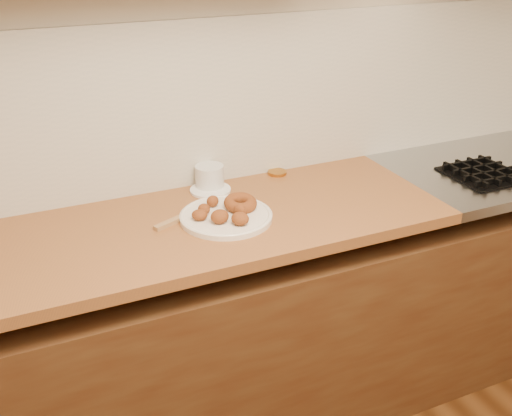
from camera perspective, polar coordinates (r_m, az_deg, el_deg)
The scene contains 11 objects.
wall_back at distance 2.23m, azimuth -0.20°, elevation 14.19°, with size 4.00×0.02×2.70m, color tan.
base_cabinet at distance 2.37m, azimuth 2.92°, elevation -10.81°, with size 3.60×0.60×0.77m, color #50351B.
butcher_block at distance 1.93m, azimuth -14.25°, elevation -3.45°, with size 2.30×0.62×0.04m, color brown.
backsplash at distance 2.25m, azimuth -0.07°, elevation 10.39°, with size 3.60×0.02×0.60m, color beige.
donut_plate at distance 1.99m, azimuth -2.87°, elevation -0.83°, with size 0.31×0.31×0.02m, color white.
ring_donut at distance 2.02m, azimuth -1.51°, elevation 0.48°, with size 0.11×0.11×0.04m, color brown.
fried_dough_chunks at distance 1.95m, azimuth -3.37°, elevation -0.49°, with size 0.19×0.23×0.05m.
plastic_tub at distance 2.21m, azimuth -4.44°, elevation 2.97°, with size 0.11×0.11×0.09m, color silver.
tub_lid at distance 2.20m, azimuth -4.37°, elevation 1.74°, with size 0.15×0.15×0.01m, color white.
brass_jar_lid at distance 2.34m, azimuth 2.02°, elevation 3.39°, with size 0.07×0.07×0.01m, color #AF762B.
wooden_utensil at distance 1.99m, azimuth -7.51°, elevation -1.09°, with size 0.18×0.02×0.01m, color #997247.
Camera 1 is at (-0.88, 0.01, 1.80)m, focal length 42.00 mm.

